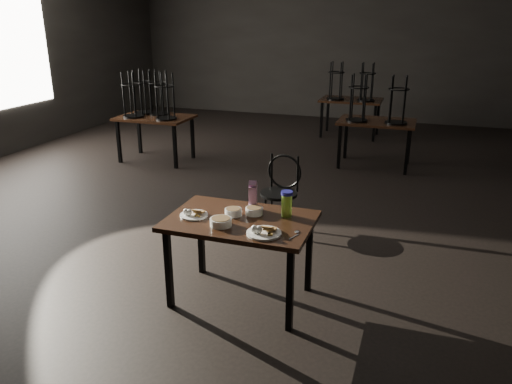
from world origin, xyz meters
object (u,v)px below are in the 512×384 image
(main_table, at_px, (241,227))
(juice_carton, at_px, (253,196))
(water_bottle, at_px, (287,203))
(bentwood_chair, at_px, (281,187))

(main_table, relative_size, juice_carton, 4.56)
(main_table, height_order, water_bottle, water_bottle)
(main_table, distance_m, bentwood_chair, 1.53)
(main_table, bearing_deg, water_bottle, 28.03)
(juice_carton, distance_m, water_bottle, 0.32)
(main_table, relative_size, bentwood_chair, 1.37)
(juice_carton, relative_size, bentwood_chair, 0.30)
(juice_carton, height_order, water_bottle, juice_carton)
(water_bottle, relative_size, bentwood_chair, 0.25)
(bentwood_chair, bearing_deg, main_table, -82.84)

